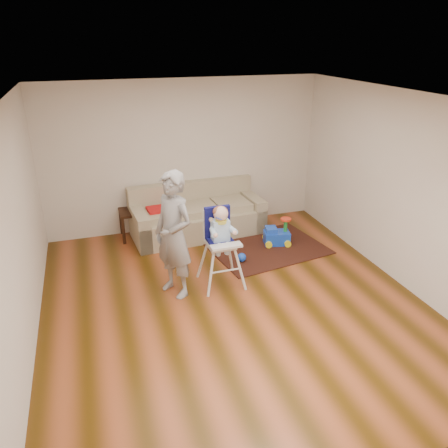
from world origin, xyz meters
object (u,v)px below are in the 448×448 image
object	(u,v)px
ride_on_toy	(277,231)
adult	(174,235)
side_table	(135,224)
high_chair	(221,247)
toy_ball	(242,257)
sofa	(198,211)

from	to	relation	value
ride_on_toy	adult	distance (m)	2.30
side_table	ride_on_toy	bearing A→B (deg)	-24.87
side_table	high_chair	bearing A→B (deg)	-63.82
high_chair	adult	world-z (taller)	adult
side_table	ride_on_toy	xyz separation A→B (m)	(2.29, -1.06, -0.00)
side_table	toy_ball	world-z (taller)	side_table
toy_ball	ride_on_toy	bearing A→B (deg)	28.30
side_table	high_chair	xyz separation A→B (m)	(0.98, -2.00, 0.33)
sofa	toy_ball	xyz separation A→B (m)	(0.39, -1.27, -0.36)
sofa	adult	world-z (taller)	adult
adult	sofa	bearing A→B (deg)	125.78
side_table	adult	world-z (taller)	adult
sofa	toy_ball	size ratio (longest dim) A/B	16.63
ride_on_toy	adult	bearing A→B (deg)	-141.70
high_chair	adult	size ratio (longest dim) A/B	0.69
side_table	toy_ball	bearing A→B (deg)	-45.00
ride_on_toy	adult	xyz separation A→B (m)	(-1.98, -0.98, 0.64)
toy_ball	side_table	bearing A→B (deg)	135.00
high_chair	adult	xyz separation A→B (m)	(-0.67, -0.04, 0.30)
sofa	high_chair	world-z (taller)	high_chair
sofa	high_chair	xyz separation A→B (m)	(-0.12, -1.78, 0.14)
side_table	high_chair	distance (m)	2.26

